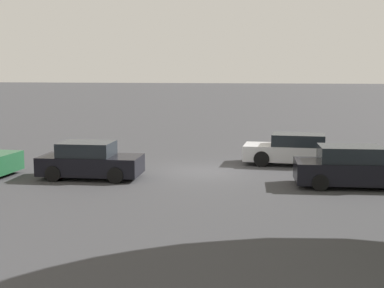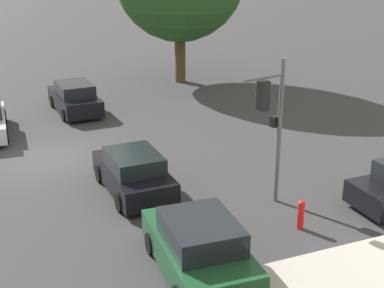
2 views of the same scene
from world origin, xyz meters
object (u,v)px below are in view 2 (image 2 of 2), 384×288
at_px(fire_hydrant, 301,214).
at_px(crossing_car_2, 75,98).
at_px(crossing_car_3, 199,248).
at_px(traffic_signal, 271,112).
at_px(crossing_car_0, 134,173).

bearing_deg(fire_hydrant, crossing_car_2, -165.11).
bearing_deg(crossing_car_2, crossing_car_3, 177.47).
bearing_deg(traffic_signal, fire_hydrant, 170.54).
height_order(crossing_car_0, crossing_car_2, crossing_car_2).
height_order(traffic_signal, crossing_car_0, traffic_signal).
relative_size(crossing_car_0, fire_hydrant, 4.44).
relative_size(crossing_car_0, crossing_car_2, 0.92).
distance_m(crossing_car_2, crossing_car_3, 15.58).
xyz_separation_m(traffic_signal, crossing_car_2, (-12.74, -3.80, -2.39)).
xyz_separation_m(crossing_car_0, crossing_car_2, (-10.24, -0.05, 0.03)).
relative_size(traffic_signal, crossing_car_2, 1.07).
distance_m(crossing_car_2, fire_hydrant, 15.12).
xyz_separation_m(traffic_signal, crossing_car_3, (2.84, -3.61, -2.37)).
distance_m(traffic_signal, crossing_car_3, 5.17).
bearing_deg(traffic_signal, crossing_car_2, 4.60).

